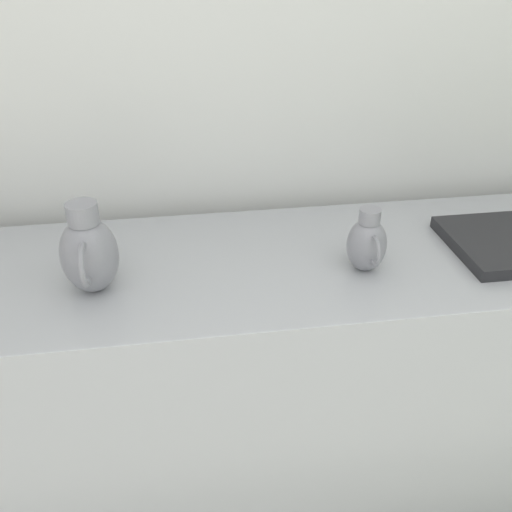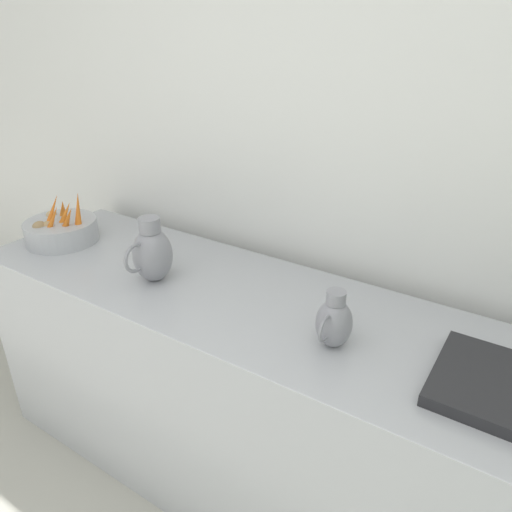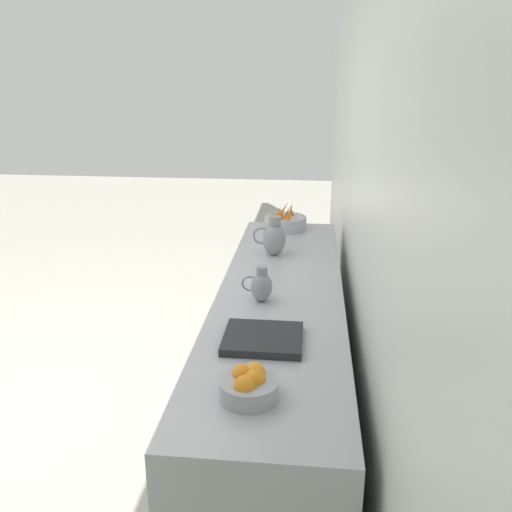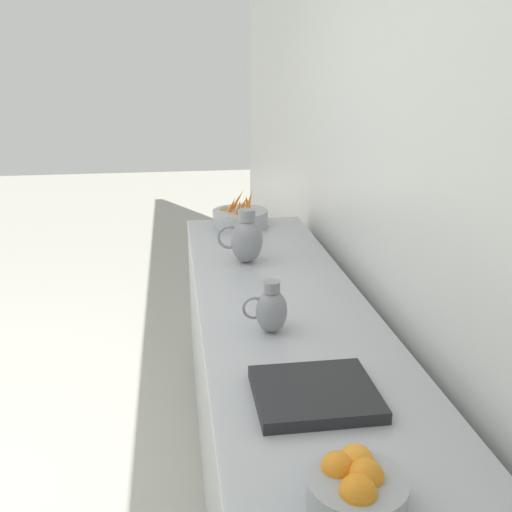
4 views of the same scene
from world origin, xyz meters
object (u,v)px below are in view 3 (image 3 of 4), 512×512
metal_pitcher_tall (274,238)px  metal_pitcher_short (261,286)px  vegetable_colander (285,222)px  orange_bowl (249,385)px

metal_pitcher_tall → metal_pitcher_short: size_ratio=1.35×
vegetable_colander → metal_pitcher_short: vegetable_colander is taller
metal_pitcher_short → vegetable_colander: bearing=-92.1°
vegetable_colander → metal_pitcher_short: (0.05, 1.35, 0.03)m
metal_pitcher_short → metal_pitcher_tall: bearing=-90.7°
orange_bowl → vegetable_colander: bearing=-90.3°
orange_bowl → metal_pitcher_tall: 1.61m
vegetable_colander → metal_pitcher_tall: (0.04, 0.60, 0.06)m
vegetable_colander → metal_pitcher_tall: 0.61m
vegetable_colander → metal_pitcher_tall: metal_pitcher_tall is taller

